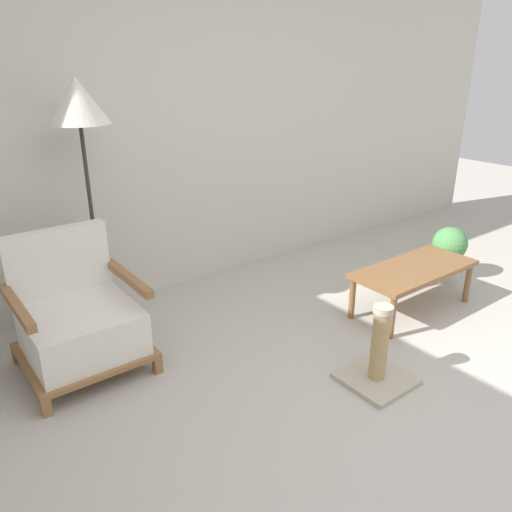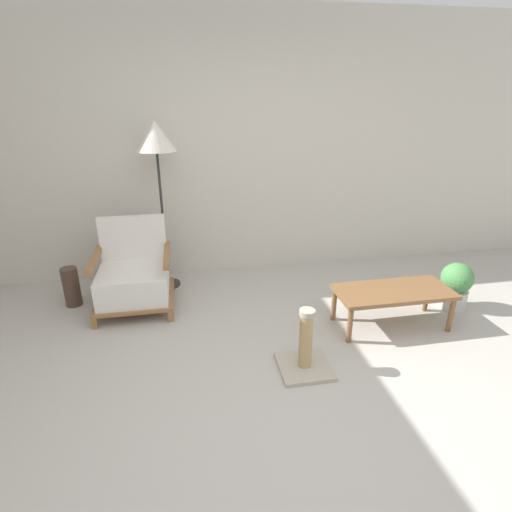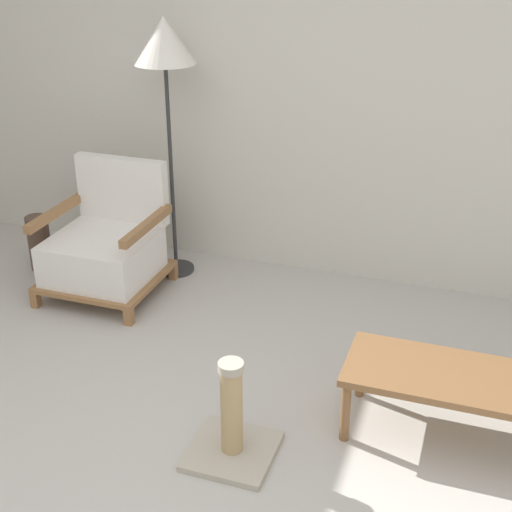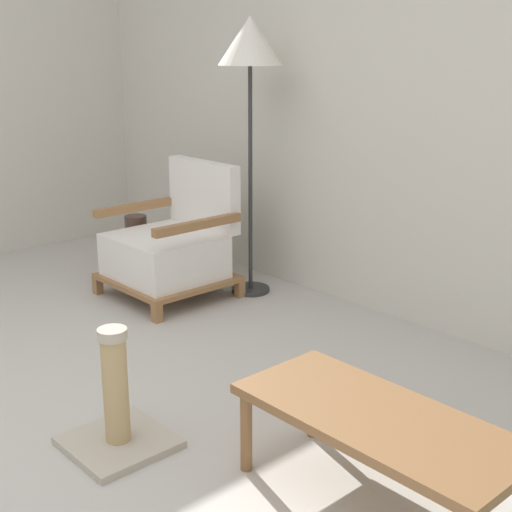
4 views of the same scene
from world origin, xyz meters
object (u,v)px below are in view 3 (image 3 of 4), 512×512
Objects in this scene: scratching_post at (232,428)px; floor_lamp at (165,52)px; coffee_table at (455,382)px; armchair at (106,247)px; vase at (39,243)px.

floor_lamp is at bearing 122.36° from scratching_post.
armchair is at bearing 161.04° from coffee_table.
coffee_table is at bearing 25.97° from scratching_post.
coffee_table is 2.59× the size of vase.
vase is (-0.89, -0.27, -1.27)m from floor_lamp.
floor_lamp reaches higher than coffee_table.
coffee_table is at bearing -18.96° from armchair.
vase reaches higher than coffee_table.
vase is at bearing 144.98° from scratching_post.
vase is at bearing 162.40° from coffee_table.
floor_lamp is 2.51m from coffee_table.
vase is 0.77× the size of scratching_post.
armchair is at bearing 137.33° from scratching_post.
floor_lamp is at bearing 54.04° from armchair.
coffee_table is at bearing -31.09° from floor_lamp.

